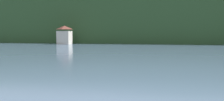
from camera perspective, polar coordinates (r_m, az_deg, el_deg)
name	(u,v)px	position (r m, az deg, el deg)	size (l,w,h in m)	color
wooded_hillside	(183,26)	(136.29, 15.53, 5.33)	(352.00, 71.98, 48.91)	#2D4C28
shore_building_west	(64,35)	(95.69, -10.47, 3.35)	(4.88, 4.10, 6.74)	beige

